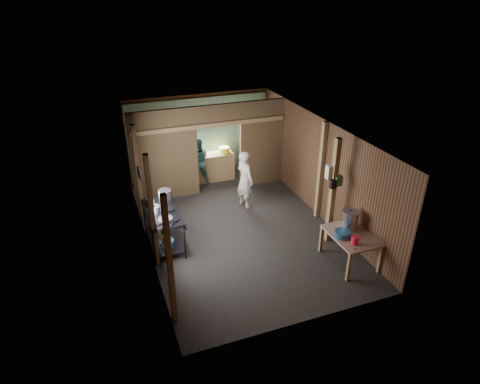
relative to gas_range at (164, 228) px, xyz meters
name	(u,v)px	position (x,y,z in m)	size (l,w,h in m)	color
floor	(237,227)	(1.88, 0.15, -0.46)	(4.50, 7.00, 0.00)	black
ceiling	(237,129)	(1.88, 0.15, 2.14)	(4.50, 7.00, 0.00)	#2F2D2B
wall_back	(199,136)	(1.88, 3.65, 0.84)	(4.50, 0.00, 2.60)	brown
wall_front	(308,265)	(1.88, -3.35, 0.84)	(4.50, 0.00, 2.60)	brown
wall_left	(143,196)	(-0.37, 0.15, 0.84)	(0.00, 7.00, 2.60)	brown
wall_right	(319,168)	(4.13, 0.15, 0.84)	(0.00, 7.00, 2.60)	brown
partition_left	(165,156)	(0.55, 2.35, 0.84)	(1.85, 0.10, 2.60)	brown
partition_right	(262,143)	(3.46, 2.35, 0.84)	(1.35, 0.10, 2.60)	brown
partition_header	(218,115)	(2.13, 2.35, 1.84)	(1.30, 0.10, 0.60)	brown
turquoise_panel	(199,138)	(1.88, 3.59, 0.79)	(4.40, 0.06, 2.50)	#7BA7A3
back_counter	(214,167)	(2.18, 3.10, -0.03)	(1.20, 0.50, 0.85)	olive
wall_clock	(207,117)	(2.13, 3.55, 1.44)	(0.20, 0.20, 0.03)	beige
post_left_a	(169,262)	(-0.30, -2.45, 0.84)	(0.10, 0.12, 2.60)	olive
post_left_b	(152,212)	(-0.30, -0.65, 0.84)	(0.10, 0.12, 2.60)	olive
post_left_c	(138,175)	(-0.30, 1.35, 0.84)	(0.10, 0.12, 2.60)	olive
post_right	(321,171)	(4.06, -0.05, 0.84)	(0.10, 0.12, 2.60)	olive
post_free	(333,192)	(3.73, -1.15, 0.84)	(0.12, 0.12, 2.60)	olive
cross_beam	(210,125)	(1.88, 2.30, 1.59)	(4.40, 0.12, 0.12)	olive
pan_lid_big	(140,175)	(-0.33, 0.55, 1.19)	(0.34, 0.34, 0.03)	gray
pan_lid_small	(138,172)	(-0.33, 0.95, 1.09)	(0.30, 0.30, 0.03)	black
wall_shelf	(165,241)	(-0.27, -1.95, 0.94)	(0.14, 0.80, 0.03)	olive
jar_white	(167,245)	(-0.27, -2.20, 1.01)	(0.07, 0.07, 0.10)	beige
jar_yellow	(165,238)	(-0.27, -1.95, 1.01)	(0.08, 0.08, 0.10)	yellow
jar_green	(162,232)	(-0.27, -1.73, 1.01)	(0.06, 0.06, 0.10)	#356131
bag_white	(331,172)	(3.68, -1.07, 1.32)	(0.22, 0.15, 0.32)	beige
bag_green	(338,181)	(3.80, -1.21, 1.14)	(0.16, 0.12, 0.24)	#356131
bag_black	(333,184)	(3.66, -1.23, 1.09)	(0.14, 0.10, 0.20)	black
gas_range	(164,228)	(0.00, 0.00, 0.00)	(0.80, 1.55, 0.91)	black
prep_table	(350,248)	(3.71, -2.07, -0.10)	(0.87, 1.20, 0.71)	#A67E70
stove_pot_large	(165,196)	(0.17, 0.45, 0.59)	(0.31, 0.31, 0.31)	silver
stove_pot_med	(155,211)	(-0.17, -0.07, 0.55)	(0.25, 0.25, 0.22)	silver
stove_saucepan	(151,202)	(-0.17, 0.42, 0.51)	(0.16, 0.16, 0.10)	silver
frying_pan	(165,219)	(0.00, -0.41, 0.48)	(0.32, 0.54, 0.07)	gray
blue_tub_front	(167,243)	(0.00, -0.31, -0.21)	(0.33, 0.33, 0.13)	navy
blue_tub_back	(162,229)	(0.00, 0.37, -0.23)	(0.27, 0.27, 0.11)	navy
stock_pot	(350,220)	(3.81, -1.80, 0.45)	(0.37, 0.37, 0.44)	silver
wash_basin	(343,234)	(3.48, -2.06, 0.31)	(0.35, 0.35, 0.13)	navy
pink_bucket	(355,240)	(3.56, -2.39, 0.34)	(0.15, 0.15, 0.18)	red
knife	(361,249)	(3.57, -2.61, 0.26)	(0.30, 0.04, 0.01)	silver
yellow_tub	(224,150)	(2.53, 3.10, 0.48)	(0.32, 0.32, 0.18)	yellow
cook	(245,179)	(2.47, 1.16, 0.34)	(0.58, 0.38, 1.60)	beige
worker_back	(198,161)	(1.65, 3.00, 0.28)	(0.71, 0.56, 1.47)	#3B7574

